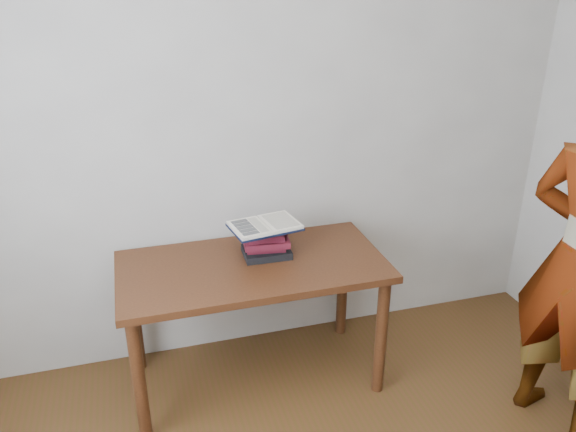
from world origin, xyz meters
name	(u,v)px	position (x,y,z in m)	size (l,w,h in m)	color
room_shell	(389,171)	(-0.08, 0.01, 1.63)	(3.54, 3.54, 2.62)	beige
desk	(253,281)	(-0.08, 1.38, 0.59)	(1.29, 0.65, 0.69)	#492712
book_stack	(266,241)	(0.01, 1.45, 0.77)	(0.25, 0.20, 0.16)	black
open_book	(265,226)	(0.00, 1.43, 0.86)	(0.36, 0.28, 0.03)	black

